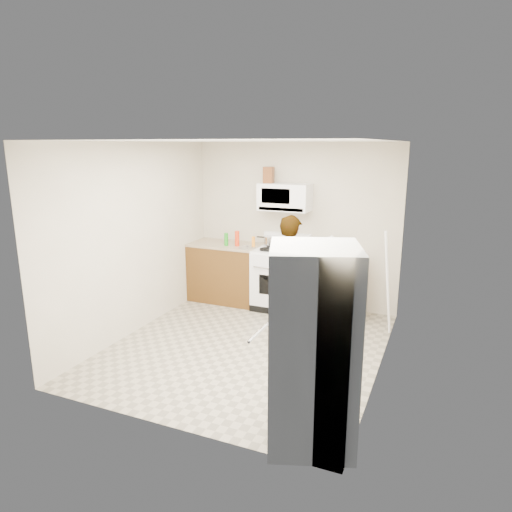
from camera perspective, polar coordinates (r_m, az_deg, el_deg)
The scene contains 20 objects.
floor at distance 5.82m, azimuth -1.07°, elevation -11.24°, with size 3.60×3.60×0.00m, color gray.
back_wall at distance 7.05m, azimuth 4.84°, elevation 3.83°, with size 3.20×0.02×2.50m, color beige.
right_wall at distance 5.00m, azimuth 15.75°, elevation -0.79°, with size 0.02×3.60×2.50m, color beige.
cabinet_left at distance 7.35m, azimuth -3.76°, elevation -2.14°, with size 1.12×0.62×0.90m, color #563914.
counter_left at distance 7.24m, azimuth -3.81°, elevation 1.42°, with size 1.14×0.64×0.04m, color gray.
cabinet_right at distance 6.78m, azimuth 9.37°, elevation -3.67°, with size 0.80×0.62×0.90m, color #563914.
counter_right at distance 6.66m, azimuth 9.53°, elevation 0.17°, with size 0.82×0.64×0.04m, color gray.
gas_range at distance 6.98m, azimuth 3.13°, elevation -2.70°, with size 0.76×0.65×1.13m.
microwave at distance 6.85m, azimuth 3.64°, elevation 7.37°, with size 0.76×0.38×0.40m, color white.
person at distance 6.13m, azimuth 4.31°, elevation -2.12°, with size 0.57×0.38×1.57m, color tan.
fridge at distance 3.82m, azimuth 7.07°, elevation -11.28°, with size 0.70×0.70×1.70m, color #B8B8B4.
kettle at distance 6.79m, azimuth 9.40°, elevation 1.45°, with size 0.16×0.16×0.20m, color white.
jug at distance 6.88m, azimuth 1.60°, elevation 10.09°, with size 0.14×0.14×0.24m, color #5E3116.
saucepan at distance 7.08m, azimuth 1.88°, elevation 1.97°, with size 0.22×0.22×0.12m, color #B0B0B5.
tray at distance 6.73m, azimuth 3.86°, elevation 0.80°, with size 0.25×0.16×0.05m, color silver.
bottle_spray at distance 7.03m, azimuth -2.37°, elevation 2.20°, with size 0.07×0.07×0.24m, color red.
bottle_hot_sauce at distance 6.97m, azimuth -0.33°, elevation 1.79°, with size 0.05×0.05×0.16m, color orange.
bottle_green_cap at distance 7.07m, azimuth -3.74°, elevation 2.10°, with size 0.06×0.06×0.20m, color #1C8D19.
pot_lid at distance 6.92m, azimuth -1.11°, elevation 1.08°, with size 0.27×0.27×0.01m, color silver.
broom at distance 6.09m, azimuth 16.14°, elevation -3.39°, with size 0.03×0.03×1.44m, color white.
Camera 1 is at (2.16, -4.81, 2.46)m, focal length 32.00 mm.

